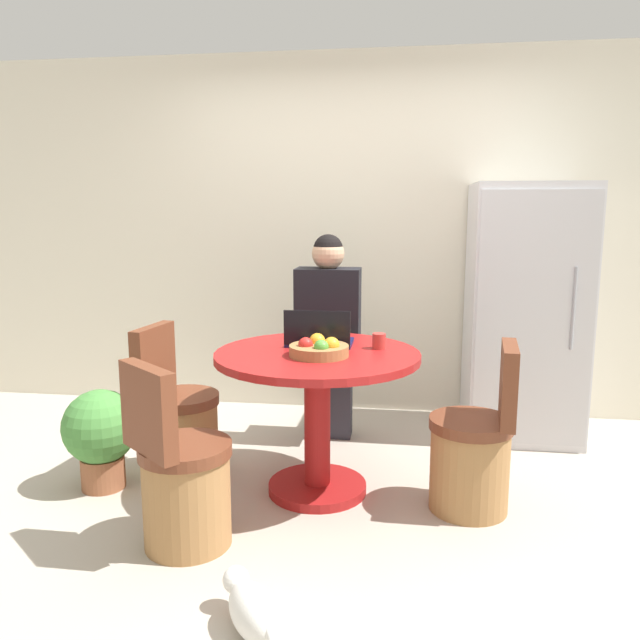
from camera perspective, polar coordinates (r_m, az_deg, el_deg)
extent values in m
plane|color=#B2A899|center=(3.34, 0.11, -16.53)|extent=(12.00, 12.00, 0.00)
cube|color=silver|center=(4.63, 2.98, 7.63)|extent=(7.00, 0.06, 2.60)
cube|color=silver|center=(4.33, 18.16, 0.73)|extent=(0.72, 0.69, 1.66)
cube|color=silver|center=(3.99, 19.02, -0.09)|extent=(0.69, 0.01, 1.56)
cylinder|color=gray|center=(4.01, 22.16, 0.98)|extent=(0.02, 0.02, 0.50)
cylinder|color=maroon|center=(3.47, -0.24, -15.01)|extent=(0.53, 0.53, 0.05)
cylinder|color=maroon|center=(3.33, -0.25, -9.32)|extent=(0.14, 0.14, 0.68)
cylinder|color=maroon|center=(3.23, -0.25, -3.28)|extent=(1.07, 1.07, 0.04)
cylinder|color=#9E7042|center=(2.97, -12.06, -15.78)|extent=(0.39, 0.39, 0.42)
cylinder|color=brown|center=(2.88, -12.23, -11.49)|extent=(0.41, 0.41, 0.06)
cube|color=brown|center=(2.73, -15.44, -7.96)|extent=(0.33, 0.29, 0.38)
cylinder|color=#9E7042|center=(3.67, -12.37, -10.64)|extent=(0.39, 0.39, 0.42)
cylinder|color=brown|center=(3.60, -12.52, -7.08)|extent=(0.41, 0.41, 0.06)
cube|color=brown|center=(3.62, -14.98, -3.50)|extent=(0.12, 0.38, 0.38)
cylinder|color=#9E7042|center=(3.30, 13.48, -13.13)|extent=(0.39, 0.39, 0.42)
cylinder|color=brown|center=(3.22, 13.66, -9.21)|extent=(0.41, 0.41, 0.06)
cube|color=brown|center=(3.16, 16.85, -5.59)|extent=(0.11, 0.38, 0.38)
cube|color=#2D2D38|center=(4.19, 0.97, -7.41)|extent=(0.28, 0.16, 0.48)
cube|color=#2D2D38|center=(4.05, 0.87, -3.48)|extent=(0.32, 0.36, 0.14)
cube|color=black|center=(3.90, 0.74, 0.96)|extent=(0.40, 0.22, 0.52)
sphere|color=tan|center=(3.86, 0.75, 6.10)|extent=(0.20, 0.20, 0.20)
sphere|color=black|center=(3.86, 0.75, 6.48)|extent=(0.19, 0.19, 0.19)
cube|color=#141947|center=(3.41, 0.01, -2.05)|extent=(0.35, 0.24, 0.02)
cube|color=black|center=(3.27, -0.29, -0.76)|extent=(0.35, 0.01, 0.19)
cylinder|color=olive|center=(3.13, -0.09, -2.82)|extent=(0.30, 0.30, 0.05)
sphere|color=orange|center=(3.10, 1.06, -2.31)|extent=(0.08, 0.08, 0.08)
sphere|color=orange|center=(3.19, -0.25, -1.94)|extent=(0.08, 0.08, 0.08)
sphere|color=red|center=(3.12, -1.32, -2.27)|extent=(0.08, 0.08, 0.08)
sphere|color=#4C9333|center=(3.06, 0.09, -2.50)|extent=(0.07, 0.07, 0.07)
cylinder|color=#B2332D|center=(3.30, 5.41, -1.94)|extent=(0.07, 0.07, 0.08)
ellipsoid|color=white|center=(2.45, -6.06, -25.07)|extent=(0.30, 0.33, 0.18)
sphere|color=white|center=(2.56, -7.70, -22.46)|extent=(0.10, 0.10, 0.10)
cylinder|color=white|center=(2.33, -4.60, -26.46)|extent=(0.11, 0.13, 0.11)
cylinder|color=#935638|center=(3.68, -19.21, -12.98)|extent=(0.23, 0.23, 0.18)
sphere|color=#47893D|center=(3.59, -19.45, -9.17)|extent=(0.40, 0.40, 0.40)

